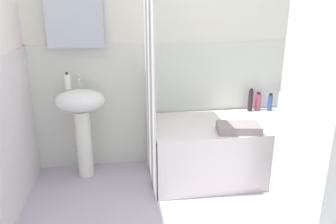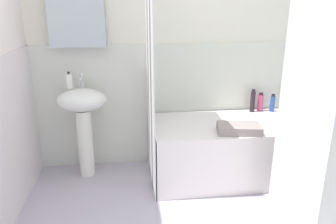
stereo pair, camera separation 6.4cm
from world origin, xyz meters
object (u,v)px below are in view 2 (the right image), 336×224
(soap_dispenser, at_px, (69,81))
(towel_folded, at_px, (239,129))
(sink, at_px, (83,113))
(bathtub, at_px, (231,149))
(conditioner_bottle, at_px, (253,101))
(lotion_bottle, at_px, (260,102))
(body_wash_bottle, at_px, (284,101))
(shampoo_bottle, at_px, (272,103))

(soap_dispenser, distance_m, towel_folded, 1.54)
(sink, xyz_separation_m, bathtub, (1.35, -0.18, -0.35))
(conditioner_bottle, bearing_deg, sink, -175.97)
(sink, distance_m, lotion_bottle, 1.74)
(sink, distance_m, soap_dispenser, 0.31)
(bathtub, xyz_separation_m, conditioner_bottle, (0.30, 0.29, 0.37))
(soap_dispenser, bearing_deg, lotion_bottle, 2.50)
(body_wash_bottle, bearing_deg, sink, -176.73)
(sink, relative_size, shampoo_bottle, 4.66)
(soap_dispenser, xyz_separation_m, bathtub, (1.45, -0.23, -0.64))
(body_wash_bottle, distance_m, lotion_bottle, 0.24)
(soap_dispenser, bearing_deg, body_wash_bottle, 1.69)
(body_wash_bottle, xyz_separation_m, lotion_bottle, (-0.24, 0.02, -0.01))
(sink, distance_m, body_wash_bottle, 1.98)
(soap_dispenser, height_order, conditioner_bottle, soap_dispenser)
(conditioner_bottle, relative_size, towel_folded, 0.66)
(shampoo_bottle, relative_size, lotion_bottle, 0.95)
(conditioner_bottle, bearing_deg, bathtub, -135.53)
(sink, height_order, soap_dispenser, soap_dispenser)
(conditioner_bottle, bearing_deg, body_wash_bottle, -0.53)
(body_wash_bottle, bearing_deg, bathtub, -155.21)
(soap_dispenser, bearing_deg, shampoo_bottle, 1.42)
(bathtub, relative_size, towel_folded, 4.12)
(body_wash_bottle, xyz_separation_m, conditioner_bottle, (-0.33, 0.00, 0.01))
(lotion_bottle, distance_m, conditioner_bottle, 0.09)
(shampoo_bottle, xyz_separation_m, conditioner_bottle, (-0.20, 0.02, 0.03))
(sink, distance_m, bathtub, 1.40)
(shampoo_bottle, xyz_separation_m, lotion_bottle, (-0.11, 0.03, 0.00))
(soap_dispenser, relative_size, conditioner_bottle, 0.65)
(body_wash_bottle, relative_size, conditioner_bottle, 0.92)
(sink, bearing_deg, conditioner_bottle, 4.03)
(lotion_bottle, bearing_deg, bathtub, -141.41)
(conditioner_bottle, height_order, towel_folded, conditioner_bottle)
(bathtub, xyz_separation_m, towel_folded, (-0.03, -0.24, 0.30))
(soap_dispenser, relative_size, shampoo_bottle, 0.84)
(bathtub, xyz_separation_m, shampoo_bottle, (0.50, 0.28, 0.35))
(lotion_bottle, height_order, conditioner_bottle, conditioner_bottle)
(sink, xyz_separation_m, body_wash_bottle, (1.98, 0.11, 0.01))
(soap_dispenser, bearing_deg, bathtub, -9.01)
(sink, xyz_separation_m, shampoo_bottle, (1.85, 0.10, -0.01))
(sink, xyz_separation_m, towel_folded, (1.32, -0.42, -0.06))
(sink, bearing_deg, body_wash_bottle, 3.27)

